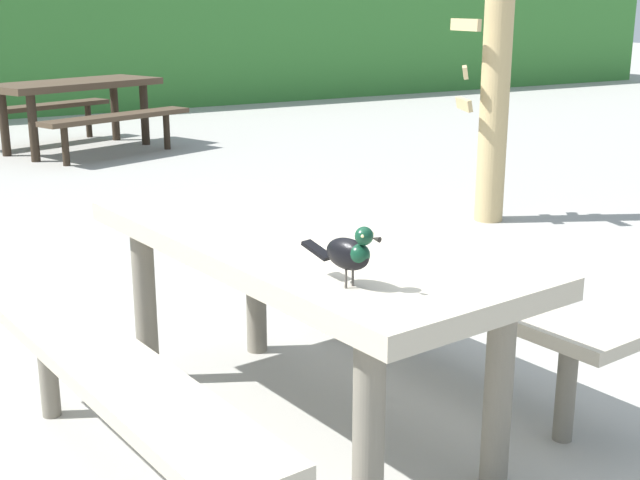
# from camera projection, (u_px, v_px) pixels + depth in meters

# --- Properties ---
(ground_plane) EXTENTS (60.00, 60.00, 0.00)m
(ground_plane) POSITION_uv_depth(u_px,v_px,m) (206.00, 457.00, 2.91)
(ground_plane) COLOR #A3A099
(picnic_table_foreground) EXTENTS (1.85, 1.88, 0.74)m
(picnic_table_foreground) POSITION_uv_depth(u_px,v_px,m) (299.00, 284.00, 2.97)
(picnic_table_foreground) COLOR #B2A893
(picnic_table_foreground) RESTS_ON ground
(bird_grackle) EXTENTS (0.11, 0.28, 0.18)m
(bird_grackle) POSITION_uv_depth(u_px,v_px,m) (350.00, 252.00, 2.34)
(bird_grackle) COLOR black
(bird_grackle) RESTS_ON picnic_table_foreground
(picnic_table_mid_left) EXTENTS (2.18, 2.16, 0.74)m
(picnic_table_mid_left) POSITION_uv_depth(u_px,v_px,m) (75.00, 98.00, 9.00)
(picnic_table_mid_left) COLOR #473828
(picnic_table_mid_left) RESTS_ON ground
(stalk_post_right_side) EXTENTS (0.41, 0.39, 1.80)m
(stalk_post_right_side) POSITION_uv_depth(u_px,v_px,m) (494.00, 94.00, 5.90)
(stalk_post_right_side) COLOR tan
(stalk_post_right_side) RESTS_ON ground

